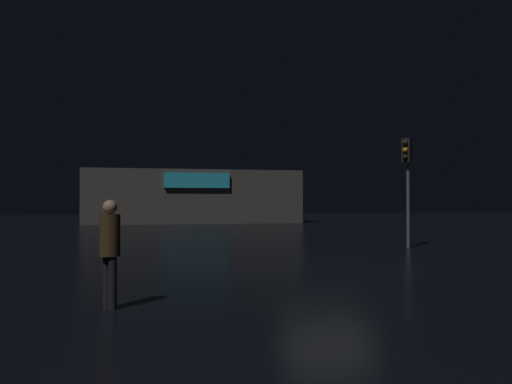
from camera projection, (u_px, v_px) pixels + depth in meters
ground_plane at (328, 266)px, 15.62m from camera, size 120.00×120.00×0.00m
store_building at (188, 197)px, 48.00m from camera, size 17.09×9.83×4.21m
traffic_signal_opposite at (407, 167)px, 21.49m from camera, size 0.42×0.42×4.14m
pedestrian at (110, 245)px, 9.42m from camera, size 0.47×0.47×1.81m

